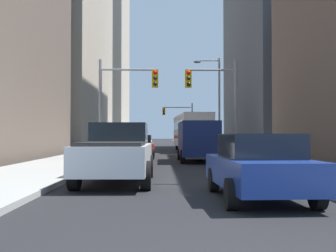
{
  "coord_description": "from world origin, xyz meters",
  "views": [
    {
      "loc": [
        -0.52,
        -2.89,
        1.48
      ],
      "look_at": [
        0.0,
        21.97,
        2.06
      ],
      "focal_mm": 44.55,
      "sensor_mm": 36.0,
      "label": 1
    }
  ],
  "objects": [
    {
      "name": "sedan_blue",
      "position": [
        1.77,
        6.66,
        0.77
      ],
      "size": [
        1.97,
        4.27,
        1.52
      ],
      "color": "navy",
      "rests_on": "ground"
    },
    {
      "name": "traffic_signal_near_left",
      "position": [
        -2.53,
        21.76,
        4.03
      ],
      "size": [
        3.53,
        0.44,
        6.0
      ],
      "color": "gray",
      "rests_on": "ground"
    },
    {
      "name": "sidewalk_left",
      "position": [
        -5.36,
        50.0,
        0.07
      ],
      "size": [
        3.88,
        160.0,
        0.15
      ],
      "primitive_type": "cube",
      "color": "#9E9E99",
      "rests_on": "ground"
    },
    {
      "name": "building_left_far_tower",
      "position": [
        -21.0,
        93.23,
        29.16
      ],
      "size": [
        25.47,
        22.72,
        58.31
      ],
      "primitive_type": "cube",
      "color": "#B7A893",
      "rests_on": "ground"
    },
    {
      "name": "cargo_van_navy",
      "position": [
        1.67,
        20.78,
        1.29
      ],
      "size": [
        2.16,
        5.22,
        2.26
      ],
      "color": "#141E4C",
      "rests_on": "ground"
    },
    {
      "name": "sidewalk_right",
      "position": [
        5.36,
        50.0,
        0.07
      ],
      "size": [
        3.88,
        160.0,
        0.15
      ],
      "primitive_type": "cube",
      "color": "#9E9E99",
      "rests_on": "ground"
    },
    {
      "name": "traffic_signal_near_right",
      "position": [
        2.73,
        21.76,
        4.01
      ],
      "size": [
        3.1,
        0.44,
        6.0
      ],
      "color": "gray",
      "rests_on": "ground"
    },
    {
      "name": "sedan_black",
      "position": [
        -1.85,
        17.3,
        0.77
      ],
      "size": [
        1.95,
        4.26,
        1.52
      ],
      "color": "black",
      "rests_on": "ground"
    },
    {
      "name": "traffic_signal_far_right",
      "position": [
        2.22,
        54.59,
        4.06
      ],
      "size": [
        4.2,
        0.44,
        6.0
      ],
      "color": "gray",
      "rests_on": "ground"
    },
    {
      "name": "building_left_mid_office",
      "position": [
        -16.54,
        48.47,
        16.51
      ],
      "size": [
        17.62,
        25.05,
        33.03
      ],
      "primitive_type": "cube",
      "color": "#B7A893",
      "rests_on": "ground"
    },
    {
      "name": "street_lamp_right",
      "position": [
        3.81,
        29.17,
        4.5
      ],
      "size": [
        2.07,
        0.32,
        7.5
      ],
      "color": "gray",
      "rests_on": "ground"
    },
    {
      "name": "pickup_truck_white",
      "position": [
        -1.85,
        10.26,
        0.93
      ],
      "size": [
        2.2,
        5.42,
        1.9
      ],
      "color": "white",
      "rests_on": "ground"
    },
    {
      "name": "city_bus",
      "position": [
        2.51,
        36.18,
        1.93
      ],
      "size": [
        2.95,
        11.59,
        3.4
      ],
      "color": "silver",
      "rests_on": "ground"
    },
    {
      "name": "sedan_red",
      "position": [
        -1.82,
        24.3,
        0.77
      ],
      "size": [
        1.95,
        4.24,
        1.52
      ],
      "color": "maroon",
      "rests_on": "ground"
    }
  ]
}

